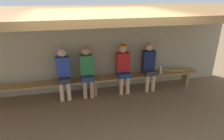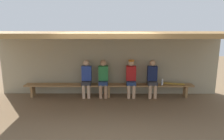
{
  "view_description": "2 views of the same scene",
  "coord_description": "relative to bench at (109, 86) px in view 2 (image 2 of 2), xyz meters",
  "views": [
    {
      "loc": [
        -0.62,
        -3.28,
        2.66
      ],
      "look_at": [
        0.41,
        1.24,
        0.8
      ],
      "focal_mm": 31.69,
      "sensor_mm": 36.0,
      "label": 1
    },
    {
      "loc": [
        0.16,
        -5.39,
        2.47
      ],
      "look_at": [
        0.11,
        1.2,
        1.06
      ],
      "focal_mm": 32.36,
      "sensor_mm": 36.0,
      "label": 2
    }
  ],
  "objects": [
    {
      "name": "ground_plane",
      "position": [
        0.0,
        -1.55,
        -0.39
      ],
      "size": [
        24.0,
        24.0,
        0.0
      ],
      "primitive_type": "plane",
      "color": "brown"
    },
    {
      "name": "back_wall",
      "position": [
        0.0,
        0.45,
        0.71
      ],
      "size": [
        8.0,
        0.2,
        2.2
      ],
      "primitive_type": "cube",
      "color": "tan",
      "rests_on": "ground"
    },
    {
      "name": "dugout_roof",
      "position": [
        0.0,
        -0.85,
        1.87
      ],
      "size": [
        8.0,
        2.8,
        0.12
      ],
      "primitive_type": "cube",
      "color": "olive",
      "rests_on": "back_wall"
    },
    {
      "name": "bench",
      "position": [
        0.0,
        0.0,
        0.0
      ],
      "size": [
        6.0,
        0.36,
        0.46
      ],
      "color": "#9E7547",
      "rests_on": "ground"
    },
    {
      "name": "player_shirtless_tan",
      "position": [
        -0.79,
        0.0,
        0.34
      ],
      "size": [
        0.34,
        0.42,
        1.34
      ],
      "color": "#333338",
      "rests_on": "ground"
    },
    {
      "name": "player_in_blue",
      "position": [
        0.79,
        0.0,
        0.36
      ],
      "size": [
        0.34,
        0.42,
        1.34
      ],
      "color": "navy",
      "rests_on": "ground"
    },
    {
      "name": "player_rightmost",
      "position": [
        1.54,
        0.0,
        0.34
      ],
      "size": [
        0.34,
        0.42,
        1.34
      ],
      "color": "#333338",
      "rests_on": "ground"
    },
    {
      "name": "player_leftmost",
      "position": [
        -0.2,
        0.0,
        0.34
      ],
      "size": [
        0.34,
        0.42,
        1.34
      ],
      "color": "navy",
      "rests_on": "ground"
    },
    {
      "name": "water_bottle_orange",
      "position": [
        1.89,
        -0.05,
        0.17
      ],
      "size": [
        0.07,
        0.07,
        0.21
      ],
      "color": "silver",
      "rests_on": "bench"
    },
    {
      "name": "baseball_bat",
      "position": [
        2.29,
        -0.0,
        0.11
      ],
      "size": [
        0.77,
        0.27,
        0.07
      ],
      "primitive_type": "cylinder",
      "rotation": [
        0.0,
        1.57,
        -0.26
      ],
      "color": "#B28C33",
      "rests_on": "bench"
    }
  ]
}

